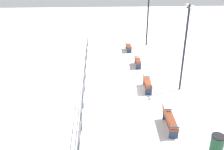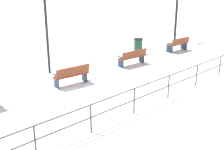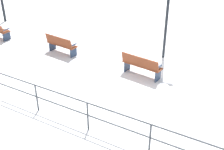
{
  "view_description": "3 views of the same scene",
  "coord_description": "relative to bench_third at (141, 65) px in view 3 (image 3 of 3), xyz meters",
  "views": [
    {
      "loc": [
        -3.22,
        -12.81,
        6.47
      ],
      "look_at": [
        -2.22,
        0.53,
        0.8
      ],
      "focal_mm": 38.14,
      "sensor_mm": 36.0,
      "label": 1
    },
    {
      "loc": [
        -10.77,
        7.37,
        5.07
      ],
      "look_at": [
        -2.28,
        -0.44,
        0.92
      ],
      "focal_mm": 50.31,
      "sensor_mm": 36.0,
      "label": 2
    },
    {
      "loc": [
        -9.51,
        -3.99,
        5.69
      ],
      "look_at": [
        -1.92,
        0.33,
        0.8
      ],
      "focal_mm": 47.21,
      "sensor_mm": 36.0,
      "label": 3
    }
  ],
  "objects": [
    {
      "name": "bench_third",
      "position": [
        0.0,
        0.0,
        0.0
      ],
      "size": [
        0.67,
        1.64,
        0.9
      ],
      "rotation": [
        0.0,
        0.0,
        -0.11
      ],
      "color": "brown",
      "rests_on": "ground"
    },
    {
      "name": "waterfront_railing",
      "position": [
        -3.72,
        -0.01,
        0.18
      ],
      "size": [
        0.05,
        19.52,
        0.98
      ],
      "color": "#383D42",
      "rests_on": "ground"
    },
    {
      "name": "ground_plane",
      "position": [
        0.19,
        -0.01,
        -0.48
      ],
      "size": [
        80.0,
        80.0,
        0.0
      ],
      "primitive_type": "plane",
      "color": "white",
      "rests_on": "ground"
    },
    {
      "name": "bench_fourth",
      "position": [
        0.11,
        3.99,
        -0.02
      ],
      "size": [
        0.63,
        1.54,
        0.88
      ],
      "rotation": [
        0.0,
        0.0,
        -0.09
      ],
      "color": "brown",
      "rests_on": "ground"
    }
  ]
}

